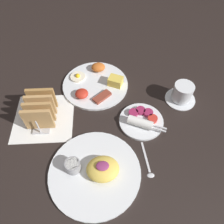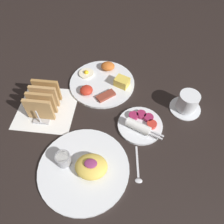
# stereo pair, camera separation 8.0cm
# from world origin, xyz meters

# --- Properties ---
(ground_plane) EXTENTS (3.00, 3.00, 0.00)m
(ground_plane) POSITION_xyz_m (0.00, 0.00, 0.00)
(ground_plane) COLOR black
(napkin_flat) EXTENTS (0.22, 0.22, 0.00)m
(napkin_flat) POSITION_xyz_m (-0.22, 0.04, 0.00)
(napkin_flat) COLOR white
(napkin_flat) RESTS_ON ground_plane
(plate_breakfast) EXTENTS (0.27, 0.27, 0.05)m
(plate_breakfast) POSITION_xyz_m (-0.02, 0.20, 0.01)
(plate_breakfast) COLOR white
(plate_breakfast) RESTS_ON ground_plane
(plate_condiments) EXTENTS (0.16, 0.16, 0.04)m
(plate_condiments) POSITION_xyz_m (0.14, -0.00, 0.01)
(plate_condiments) COLOR white
(plate_condiments) RESTS_ON ground_plane
(plate_foreground) EXTENTS (0.29, 0.29, 0.06)m
(plate_foreground) POSITION_xyz_m (-0.03, -0.19, 0.01)
(plate_foreground) COLOR white
(plate_foreground) RESTS_ON ground_plane
(toast_rack) EXTENTS (0.10, 0.15, 0.10)m
(toast_rack) POSITION_xyz_m (-0.22, 0.04, 0.05)
(toast_rack) COLOR #B7B7BC
(toast_rack) RESTS_ON ground_plane
(coffee_cup) EXTENTS (0.12, 0.12, 0.08)m
(coffee_cup) POSITION_xyz_m (0.31, 0.10, 0.04)
(coffee_cup) COLOR white
(coffee_cup) RESTS_ON ground_plane
(teaspoon) EXTENTS (0.03, 0.13, 0.01)m
(teaspoon) POSITION_xyz_m (0.14, -0.17, 0.00)
(teaspoon) COLOR silver
(teaspoon) RESTS_ON ground_plane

